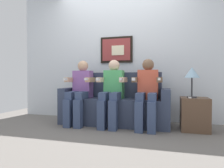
# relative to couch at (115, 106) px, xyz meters

# --- Properties ---
(ground_plane) EXTENTS (5.54, 5.54, 0.00)m
(ground_plane) POSITION_rel_couch_xyz_m (0.00, -0.33, -0.31)
(ground_plane) COLOR #66605B
(back_wall_assembly) EXTENTS (4.26, 0.10, 2.60)m
(back_wall_assembly) POSITION_rel_couch_xyz_m (-0.00, 0.44, 0.99)
(back_wall_assembly) COLOR silver
(back_wall_assembly) RESTS_ON ground_plane
(couch) EXTENTS (1.86, 0.58, 0.90)m
(couch) POSITION_rel_couch_xyz_m (0.00, 0.00, 0.00)
(couch) COLOR #333D56
(couch) RESTS_ON ground_plane
(person_on_left) EXTENTS (0.46, 0.56, 1.11)m
(person_on_left) POSITION_rel_couch_xyz_m (-0.58, -0.17, 0.29)
(person_on_left) COLOR #8C59A5
(person_on_left) RESTS_ON ground_plane
(person_in_middle) EXTENTS (0.46, 0.56, 1.11)m
(person_in_middle) POSITION_rel_couch_xyz_m (-0.00, -0.17, 0.29)
(person_in_middle) COLOR #4CB266
(person_in_middle) RESTS_ON ground_plane
(person_on_right) EXTENTS (0.46, 0.56, 1.11)m
(person_on_right) POSITION_rel_couch_xyz_m (0.58, -0.17, 0.29)
(person_on_right) COLOR #D8593F
(person_on_right) RESTS_ON ground_plane
(side_table_right) EXTENTS (0.40, 0.40, 0.50)m
(side_table_right) POSITION_rel_couch_xyz_m (1.28, -0.11, -0.06)
(side_table_right) COLOR brown
(side_table_right) RESTS_ON ground_plane
(table_lamp) EXTENTS (0.22, 0.22, 0.46)m
(table_lamp) POSITION_rel_couch_xyz_m (1.24, -0.14, 0.55)
(table_lamp) COLOR #333338
(table_lamp) RESTS_ON side_table_right
(spare_remote_on_table) EXTENTS (0.04, 0.13, 0.02)m
(spare_remote_on_table) POSITION_rel_couch_xyz_m (1.20, -0.20, 0.20)
(spare_remote_on_table) COLOR white
(spare_remote_on_table) RESTS_ON side_table_right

